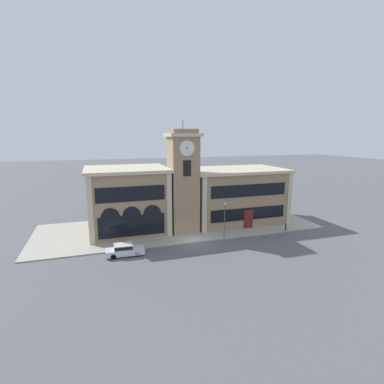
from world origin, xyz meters
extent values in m
plane|color=#56565B|center=(0.00, 0.00, 0.00)|extent=(300.00, 300.00, 0.00)
cube|color=#A39E93|center=(0.00, 7.50, 0.07)|extent=(42.88, 15.01, 0.15)
cube|color=#937A5B|center=(0.00, 5.25, 7.05)|extent=(3.92, 3.92, 14.10)
cube|color=beige|center=(0.00, 5.25, 14.32)|extent=(4.62, 4.62, 0.45)
cube|color=#937A5B|center=(0.00, 5.25, 14.85)|extent=(3.61, 3.61, 0.60)
cylinder|color=#4C4C51|center=(0.00, 5.25, 15.75)|extent=(0.10, 0.10, 1.20)
cylinder|color=silver|center=(0.00, 3.24, 12.53)|extent=(2.13, 0.10, 2.13)
cylinder|color=black|center=(0.00, 3.17, 12.53)|extent=(0.17, 0.04, 0.17)
cylinder|color=silver|center=(2.01, 5.25, 12.53)|extent=(0.10, 2.13, 2.13)
cylinder|color=black|center=(2.08, 5.25, 12.53)|extent=(0.04, 0.17, 0.17)
cube|color=black|center=(0.00, 3.25, 9.77)|extent=(1.10, 0.10, 2.20)
cube|color=#937A5B|center=(-7.84, 8.15, 4.58)|extent=(11.16, 9.72, 9.17)
cube|color=beige|center=(-7.84, 8.15, 9.39)|extent=(11.86, 10.42, 0.45)
cube|color=beige|center=(-13.07, 3.23, 4.58)|extent=(0.70, 0.16, 9.17)
cube|color=beige|center=(-2.61, 3.23, 4.58)|extent=(0.70, 0.16, 9.17)
cube|color=black|center=(-7.84, 3.25, 6.60)|extent=(9.15, 0.10, 2.02)
cube|color=black|center=(-7.84, 3.25, 2.20)|extent=(8.93, 0.10, 2.93)
cylinder|color=black|center=(-10.63, 3.24, 3.67)|extent=(2.45, 0.06, 2.45)
cylinder|color=black|center=(-7.84, 3.24, 3.67)|extent=(2.45, 0.06, 2.45)
cylinder|color=black|center=(-5.05, 3.24, 3.67)|extent=(2.45, 0.06, 2.45)
cube|color=#937A5B|center=(9.85, 8.15, 4.21)|extent=(15.18, 9.72, 8.42)
cube|color=beige|center=(9.85, 8.15, 8.65)|extent=(15.88, 10.42, 0.45)
cube|color=beige|center=(2.61, 3.23, 4.21)|extent=(0.70, 0.16, 8.42)
cube|color=beige|center=(17.09, 3.23, 4.21)|extent=(0.70, 0.16, 8.42)
cube|color=black|center=(9.85, 3.25, 6.06)|extent=(12.45, 0.10, 1.85)
cube|color=maroon|center=(9.85, 3.24, 1.52)|extent=(1.50, 0.12, 3.03)
cube|color=black|center=(9.85, 3.25, 2.43)|extent=(12.45, 0.10, 1.89)
cube|color=silver|center=(-9.32, -1.43, 0.52)|extent=(4.60, 1.95, 0.70)
cube|color=silver|center=(-9.50, -1.42, 1.15)|extent=(2.23, 1.70, 0.55)
cube|color=black|center=(-9.50, -1.42, 1.15)|extent=(2.15, 1.73, 0.41)
cylinder|color=black|center=(-7.88, -0.68, 0.32)|extent=(0.64, 0.24, 0.63)
cylinder|color=black|center=(-7.94, -2.27, 0.32)|extent=(0.64, 0.24, 0.63)
cylinder|color=black|center=(-10.70, -0.59, 0.32)|extent=(0.64, 0.24, 0.63)
cylinder|color=black|center=(-10.75, -2.17, 0.32)|extent=(0.64, 0.24, 0.63)
cylinder|color=#4C4C51|center=(4.56, 0.44, 2.49)|extent=(0.12, 0.12, 4.67)
sphere|color=silver|center=(4.56, 0.44, 5.00)|extent=(0.36, 0.36, 0.36)
cylinder|color=black|center=(14.74, 0.51, 0.60)|extent=(0.18, 0.18, 0.90)
sphere|color=black|center=(14.74, 0.51, 1.13)|extent=(0.16, 0.16, 0.16)
camera|label=1|loc=(-12.20, -36.34, 14.32)|focal=28.00mm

